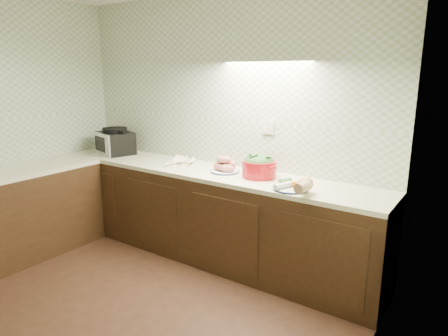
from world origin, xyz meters
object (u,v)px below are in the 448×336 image
Objects in this scene: onion_bowl at (228,165)px; dutch_oven at (259,166)px; toaster_oven at (115,142)px; veg_plate at (298,185)px; parsnip_pile at (178,162)px; sweet_potato_plate at (225,166)px.

onion_bowl is 0.39× the size of dutch_oven.
toaster_oven reaches higher than veg_plate.
sweet_potato_plate is (0.55, 0.05, 0.03)m from parsnip_pile.
sweet_potato_plate is at bearing 16.26° from toaster_oven.
dutch_oven reaches higher than parsnip_pile.
dutch_oven is (0.91, 0.07, 0.07)m from parsnip_pile.
veg_plate is at bearing -5.62° from parsnip_pile.
toaster_oven is 1.01m from parsnip_pile.
dutch_oven is (0.36, 0.02, 0.05)m from sweet_potato_plate.
toaster_oven is at bearing 177.63° from parsnip_pile.
onion_bowl is (1.51, 0.12, -0.10)m from toaster_oven.
onion_bowl is at bearing 161.43° from veg_plate.
sweet_potato_plate is (1.55, 0.00, -0.08)m from toaster_oven.
toaster_oven is 1.92m from dutch_oven.
onion_bowl is 0.93m from veg_plate.
dutch_oven is 1.04× the size of veg_plate.
parsnip_pile is 1.10× the size of dutch_oven.
parsnip_pile is at bearing -175.20° from sweet_potato_plate.
toaster_oven is 2.39m from veg_plate.
parsnip_pile is at bearing 174.38° from veg_plate.
dutch_oven is (1.91, 0.03, -0.04)m from toaster_oven.
parsnip_pile is 0.53m from onion_bowl.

